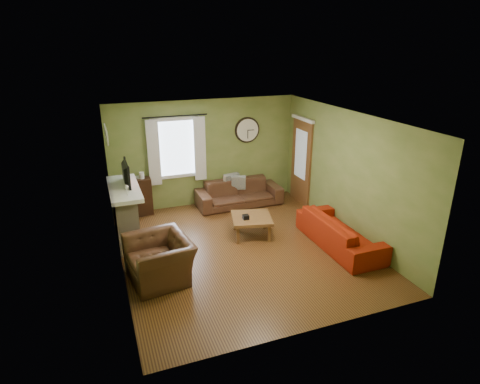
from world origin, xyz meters
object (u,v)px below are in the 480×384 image
object	(u,v)px
sofa_brown	(239,193)
armchair	(160,259)
bookshelf	(135,197)
sofa_red	(340,232)
coffee_table	(251,226)

from	to	relation	value
sofa_brown	armchair	size ratio (longest dim) A/B	1.85
bookshelf	armchair	xyz separation A→B (m)	(0.06, -2.90, -0.08)
sofa_red	coffee_table	size ratio (longest dim) A/B	2.63
sofa_brown	armchair	distance (m)	3.60
coffee_table	armchair	bearing A→B (deg)	-155.27
sofa_red	coffee_table	xyz separation A→B (m)	(-1.48, 1.04, -0.09)
bookshelf	coffee_table	bearing A→B (deg)	-42.11
bookshelf	armchair	bearing A→B (deg)	-88.87
bookshelf	armchair	size ratio (longest dim) A/B	0.78
sofa_red	sofa_brown	bearing A→B (deg)	22.55
bookshelf	sofa_red	world-z (taller)	bookshelf
sofa_brown	sofa_red	size ratio (longest dim) A/B	1.00
bookshelf	armchair	distance (m)	2.91
bookshelf	sofa_brown	size ratio (longest dim) A/B	0.42
bookshelf	sofa_red	xyz separation A→B (m)	(3.63, -2.98, -0.14)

